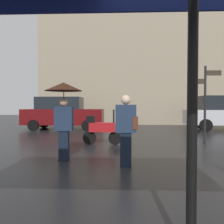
{
  "coord_description": "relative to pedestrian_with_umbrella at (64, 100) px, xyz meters",
  "views": [
    {
      "loc": [
        -1.04,
        -2.83,
        1.37
      ],
      "look_at": [
        -1.32,
        4.22,
        1.17
      ],
      "focal_mm": 35.89,
      "sensor_mm": 36.0,
      "label": 1
    }
  ],
  "objects": [
    {
      "name": "street_signpost",
      "position": [
        4.46,
        2.68,
        0.18
      ],
      "size": [
        1.08,
        0.08,
        2.79
      ],
      "color": "black",
      "rests_on": "ground"
    },
    {
      "name": "parked_car_left",
      "position": [
        7.13,
        7.12,
        -0.55
      ],
      "size": [
        4.2,
        1.88,
        1.91
      ],
      "rotation": [
        0.0,
        0.0,
        0.18
      ],
      "color": "silver",
      "rests_on": "ground"
    },
    {
      "name": "pedestrian_with_bag",
      "position": [
        1.55,
        -0.51,
        -0.61
      ],
      "size": [
        0.5,
        0.24,
        1.6
      ],
      "rotation": [
        0.0,
        0.0,
        4.51
      ],
      "color": "black",
      "rests_on": "ground"
    },
    {
      "name": "building_block",
      "position": [
        2.46,
        12.02,
        6.48
      ],
      "size": [
        14.01,
        3.1,
        16.0
      ],
      "primitive_type": "cube",
      "color": "gray",
      "rests_on": "ground"
    },
    {
      "name": "parked_car_right",
      "position": [
        -1.91,
        7.26,
        -0.58
      ],
      "size": [
        4.51,
        1.87,
        1.86
      ],
      "rotation": [
        0.0,
        0.0,
        3.25
      ],
      "color": "#590C0F",
      "rests_on": "ground"
    },
    {
      "name": "parked_scooter",
      "position": [
        0.72,
        2.33,
        -0.96
      ],
      "size": [
        1.36,
        0.32,
        1.23
      ],
      "rotation": [
        0.0,
        0.0,
        -0.21
      ],
      "color": "black",
      "rests_on": "ground"
    },
    {
      "name": "ground_plane",
      "position": [
        2.46,
        -2.68,
        -1.52
      ],
      "size": [
        60.0,
        60.0,
        0.0
      ],
      "primitive_type": "plane",
      "color": "black"
    },
    {
      "name": "pedestrian_with_umbrella",
      "position": [
        0.0,
        0.0,
        0.0
      ],
      "size": [
        0.93,
        0.93,
        1.95
      ],
      "rotation": [
        0.0,
        0.0,
        5.66
      ],
      "color": "black",
      "rests_on": "ground"
    }
  ]
}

